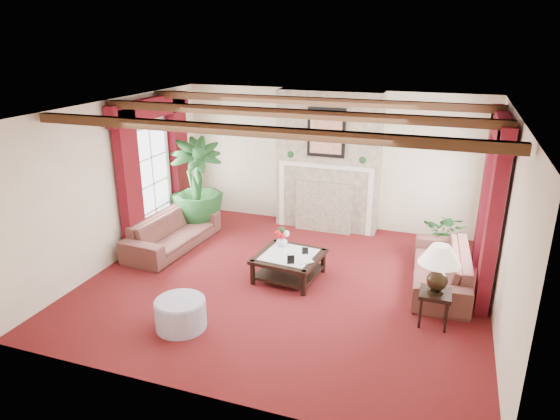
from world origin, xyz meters
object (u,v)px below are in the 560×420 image
at_px(sofa_left, 173,226).
at_px(side_table, 434,308).
at_px(sofa_right, 441,261).
at_px(potted_palm, 198,205).
at_px(coffee_table, 289,266).
at_px(ottoman, 181,314).

distance_m(sofa_left, side_table, 4.74).
height_order(sofa_right, potted_palm, potted_palm).
height_order(potted_palm, coffee_table, potted_palm).
xyz_separation_m(sofa_right, coffee_table, (-2.28, -0.55, -0.20)).
distance_m(sofa_left, ottoman, 2.72).
relative_size(sofa_left, ottoman, 3.12).
distance_m(coffee_table, ottoman, 2.03).
relative_size(potted_palm, coffee_table, 2.11).
height_order(sofa_left, ottoman, sofa_left).
height_order(coffee_table, ottoman, coffee_table).
distance_m(coffee_table, side_table, 2.33).
relative_size(potted_palm, side_table, 4.29).
bearing_deg(sofa_right, ottoman, -56.82).
bearing_deg(potted_palm, sofa_right, -10.77).
bearing_deg(sofa_left, ottoman, -143.42).
bearing_deg(side_table, ottoman, -159.38).
relative_size(sofa_left, side_table, 4.38).
xyz_separation_m(side_table, ottoman, (-3.15, -1.18, -0.04)).
bearing_deg(coffee_table, potted_palm, 154.29).
bearing_deg(sofa_left, side_table, -99.44).
bearing_deg(sofa_right, potted_palm, -104.18).
bearing_deg(side_table, coffee_table, 164.23).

